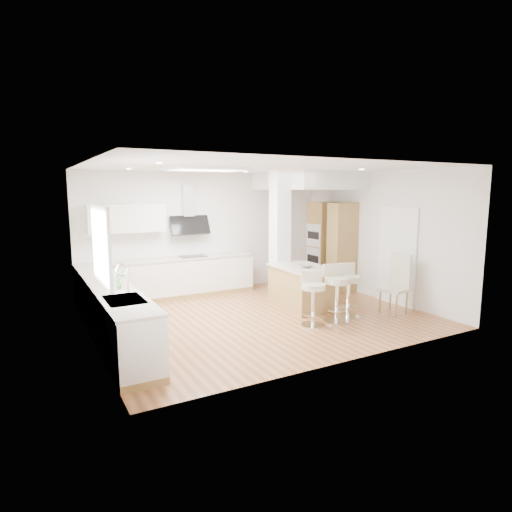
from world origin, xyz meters
TOP-DOWN VIEW (x-y plane):
  - ground at (0.00, 0.00)m, footprint 6.00×6.00m
  - ceiling at (0.00, 0.00)m, footprint 6.00×5.00m
  - wall_back at (0.00, 2.50)m, footprint 6.00×0.04m
  - wall_left at (-3.00, 0.00)m, footprint 0.04×5.00m
  - wall_right at (3.00, 0.00)m, footprint 0.04×5.00m
  - skylight at (-0.79, 0.60)m, footprint 4.10×2.10m
  - window_left at (-2.96, -0.90)m, footprint 0.06×1.28m
  - doorway_right at (2.97, -0.60)m, footprint 0.05×1.00m
  - counter_left at (-2.70, 0.23)m, footprint 0.63×4.50m
  - counter_back at (-0.91, 2.22)m, footprint 3.62×0.63m
  - pillar at (1.05, 0.95)m, footprint 0.35×0.35m
  - soffit at (2.10, 1.40)m, footprint 1.78×2.20m
  - oven_column at (2.68, 1.23)m, footprint 0.63×1.21m
  - peninsula at (1.08, 0.14)m, footprint 0.97×1.43m
  - bar_stool_a at (0.54, -0.97)m, footprint 0.57×0.57m
  - bar_stool_b at (1.06, -0.98)m, footprint 0.58×0.58m
  - bar_stool_c at (1.43, -0.86)m, footprint 0.56×0.56m
  - dining_chair at (2.49, -1.08)m, footprint 0.53×0.53m

SIDE VIEW (x-z plane):
  - ground at x=0.00m, z-range 0.00..0.00m
  - ceiling at x=0.00m, z-range -0.01..0.01m
  - peninsula at x=1.08m, z-range -0.03..0.89m
  - counter_left at x=-2.70m, z-range -0.22..1.13m
  - bar_stool_a at x=0.54m, z-range 0.06..1.04m
  - bar_stool_c at x=1.43m, z-range 0.06..1.08m
  - bar_stool_b at x=1.06m, z-range 0.07..1.12m
  - dining_chair at x=2.49m, z-range 0.04..1.20m
  - counter_back at x=-0.91m, z-range -0.55..1.95m
  - doorway_right at x=2.97m, z-range -0.05..2.05m
  - oven_column at x=2.68m, z-range 0.00..2.10m
  - wall_back at x=0.00m, z-range 0.00..2.80m
  - wall_left at x=-3.00m, z-range 0.00..2.80m
  - wall_right at x=3.00m, z-range 0.00..2.80m
  - pillar at x=1.05m, z-range 0.00..2.80m
  - window_left at x=-2.96m, z-range 1.16..2.23m
  - soffit at x=2.10m, z-range 2.40..2.80m
  - skylight at x=-0.79m, z-range 2.74..2.80m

